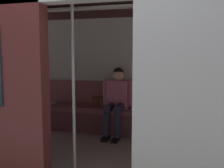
{
  "coord_description": "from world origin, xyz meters",
  "views": [
    {
      "loc": [
        -0.82,
        2.18,
        1.43
      ],
      "look_at": [
        0.1,
        -1.22,
        1.02
      ],
      "focal_mm": 40.96,
      "sensor_mm": 36.0,
      "label": 1
    }
  ],
  "objects": [
    {
      "name": "grab_pole_door",
      "position": [
        0.37,
        -0.52,
        1.04
      ],
      "size": [
        0.04,
        0.04,
        2.07
      ],
      "primitive_type": "cylinder",
      "color": "silver",
      "rests_on": "ground_plane"
    },
    {
      "name": "bench_seat",
      "position": [
        0.0,
        -2.17,
        0.36
      ],
      "size": [
        3.11,
        0.44,
        0.47
      ],
      "color": "#935156",
      "rests_on": "ground_plane"
    },
    {
      "name": "book",
      "position": [
        -0.08,
        -2.18,
        0.48
      ],
      "size": [
        0.16,
        0.22,
        0.03
      ],
      "primitive_type": "cube",
      "rotation": [
        0.0,
        0.0,
        0.02
      ],
      "color": "silver",
      "rests_on": "bench_seat"
    },
    {
      "name": "train_car",
      "position": [
        0.05,
        -1.16,
        1.46
      ],
      "size": [
        6.4,
        2.68,
        2.21
      ],
      "color": "#ADAFB5",
      "rests_on": "ground_plane"
    },
    {
      "name": "person_seated",
      "position": [
        0.26,
        -2.12,
        0.68
      ],
      "size": [
        0.55,
        0.68,
        1.19
      ],
      "color": "pink",
      "rests_on": "ground_plane"
    },
    {
      "name": "handbag",
      "position": [
        0.61,
        -2.22,
        0.55
      ],
      "size": [
        0.26,
        0.15,
        0.17
      ],
      "color": "brown",
      "rests_on": "bench_seat"
    }
  ]
}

